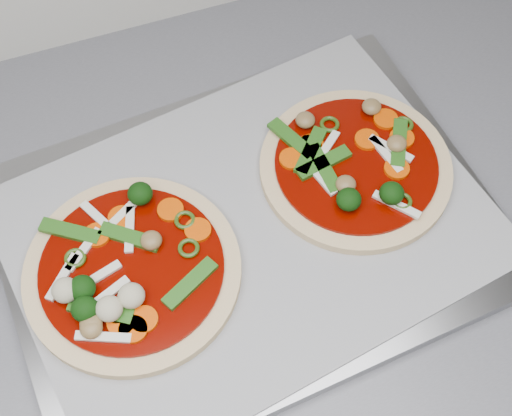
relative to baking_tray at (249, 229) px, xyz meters
name	(u,v)px	position (x,y,z in m)	size (l,w,h in m)	color
baking_tray	(249,229)	(0.00, 0.00, 0.00)	(0.46, 0.34, 0.01)	gray
parchment	(249,225)	(0.00, 0.00, 0.01)	(0.44, 0.32, 0.00)	gray
pizza_left	(129,272)	(-0.12, -0.01, 0.02)	(0.23, 0.23, 0.03)	beige
pizza_right	(355,166)	(0.12, 0.02, 0.02)	(0.20, 0.20, 0.03)	beige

